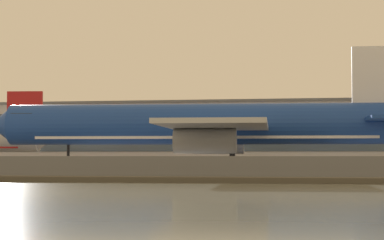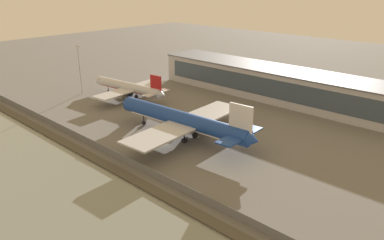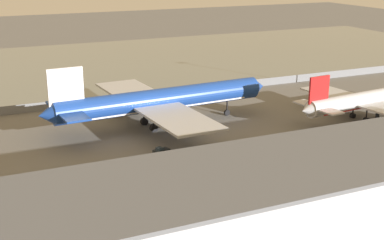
% 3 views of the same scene
% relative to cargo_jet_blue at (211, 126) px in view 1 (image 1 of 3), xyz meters
% --- Properties ---
extents(ground_plane, '(500.00, 500.00, 0.00)m').
position_rel_cargo_jet_blue_xyz_m(ground_plane, '(-1.48, -8.02, -6.09)').
color(ground_plane, '#66635E').
extents(shoreline_seawall, '(320.00, 3.00, 0.50)m').
position_rel_cargo_jet_blue_xyz_m(shoreline_seawall, '(-1.48, -28.52, -5.84)').
color(shoreline_seawall, '#474238').
rests_on(shoreline_seawall, ground).
extents(perimeter_fence, '(280.00, 0.10, 2.31)m').
position_rel_cargo_jet_blue_xyz_m(perimeter_fence, '(-1.48, -24.02, -4.94)').
color(perimeter_fence, slate).
rests_on(perimeter_fence, ground).
extents(cargo_jet_blue, '(56.65, 48.87, 15.97)m').
position_rel_cargo_jet_blue_xyz_m(cargo_jet_blue, '(0.00, 0.00, 0.00)').
color(cargo_jet_blue, '#193D93').
rests_on(cargo_jet_blue, ground).
extents(baggage_tug, '(3.50, 2.35, 1.80)m').
position_rel_cargo_jet_blue_xyz_m(baggage_tug, '(6.52, 17.99, -5.29)').
color(baggage_tug, '#1E2328').
rests_on(baggage_tug, ground).
extents(terminal_building, '(116.71, 19.89, 13.12)m').
position_rel_cargo_jet_blue_xyz_m(terminal_building, '(0.13, 58.40, 0.48)').
color(terminal_building, '#B2B2B7').
rests_on(terminal_building, ground).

